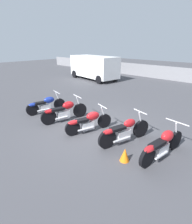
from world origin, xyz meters
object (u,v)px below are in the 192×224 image
(traffic_cone_near, at_px, (125,155))
(motorcycle_slot_4, at_px, (162,145))
(motorcycle_slot_0, at_px, (46,105))
(parked_van, at_px, (94,67))
(motorcycle_slot_2, at_px, (89,122))
(motorcycle_slot_1, at_px, (64,111))
(motorcycle_slot_3, at_px, (124,131))

(traffic_cone_near, bearing_deg, motorcycle_slot_4, 52.33)
(motorcycle_slot_0, bearing_deg, parked_van, 130.21)
(motorcycle_slot_2, xyz_separation_m, parked_van, (-7.32, 7.72, 0.77))
(motorcycle_slot_2, distance_m, traffic_cone_near, 2.14)
(traffic_cone_near, bearing_deg, motorcycle_slot_0, 174.73)
(motorcycle_slot_1, xyz_separation_m, motorcycle_slot_2, (1.49, 0.03, -0.04))
(motorcycle_slot_1, height_order, parked_van, parked_van)
(motorcycle_slot_4, bearing_deg, traffic_cone_near, -120.17)
(motorcycle_slot_3, distance_m, parked_van, 11.53)
(motorcycle_slot_1, distance_m, motorcycle_slot_3, 2.95)
(parked_van, bearing_deg, motorcycle_slot_0, -143.85)
(motorcycle_slot_1, distance_m, motorcycle_slot_4, 4.25)
(motorcycle_slot_1, relative_size, motorcycle_slot_4, 1.02)
(motorcycle_slot_1, distance_m, parked_van, 9.73)
(motorcycle_slot_4, bearing_deg, motorcycle_slot_0, -168.23)
(motorcycle_slot_1, xyz_separation_m, motorcycle_slot_4, (4.23, 0.39, -0.02))
(motorcycle_slot_3, height_order, traffic_cone_near, motorcycle_slot_3)
(motorcycle_slot_3, bearing_deg, parked_van, 154.97)
(motorcycle_slot_2, distance_m, parked_van, 10.66)
(motorcycle_slot_2, xyz_separation_m, traffic_cone_near, (2.06, -0.54, -0.21))
(motorcycle_slot_4, height_order, traffic_cone_near, motorcycle_slot_4)
(motorcycle_slot_0, bearing_deg, traffic_cone_near, 5.65)
(motorcycle_slot_0, distance_m, motorcycle_slot_1, 1.46)
(motorcycle_slot_3, bearing_deg, traffic_cone_near, -37.23)
(motorcycle_slot_0, relative_size, motorcycle_slot_1, 0.92)
(motorcycle_slot_4, bearing_deg, motorcycle_slot_1, -167.29)
(motorcycle_slot_2, distance_m, motorcycle_slot_4, 2.77)
(motorcycle_slot_2, bearing_deg, motorcycle_slot_0, -161.88)
(motorcycle_slot_1, relative_size, traffic_cone_near, 5.23)
(motorcycle_slot_2, xyz_separation_m, motorcycle_slot_3, (1.45, 0.27, 0.01))
(motorcycle_slot_2, height_order, parked_van, parked_van)
(parked_van, xyz_separation_m, traffic_cone_near, (9.38, -8.26, -0.97))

